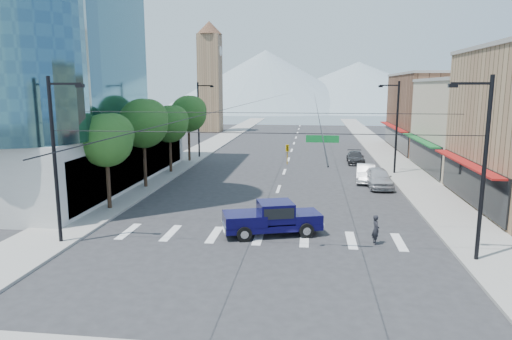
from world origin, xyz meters
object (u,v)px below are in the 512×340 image
(pickup_truck, at_px, (272,218))
(parked_car_near, at_px, (378,178))
(parked_car_mid, at_px, (366,173))
(pedestrian, at_px, (376,230))
(parked_car_far, at_px, (356,157))

(pickup_truck, bearing_deg, parked_car_near, 42.81)
(parked_car_mid, bearing_deg, pickup_truck, -108.33)
(pedestrian, bearing_deg, parked_car_far, -14.58)
(pickup_truck, bearing_deg, parked_car_mid, 48.82)
(pickup_truck, relative_size, parked_car_near, 1.22)
(parked_car_mid, distance_m, parked_car_far, 10.16)
(parked_car_near, xyz_separation_m, parked_car_far, (-0.76, 12.51, -0.18))
(parked_car_near, distance_m, parked_car_far, 12.53)
(pedestrian, xyz_separation_m, parked_car_far, (1.36, 27.13, -0.16))
(parked_car_mid, relative_size, parked_car_far, 1.02)
(pedestrian, relative_size, parked_car_mid, 0.35)
(pickup_truck, relative_size, pedestrian, 3.68)
(parked_car_far, bearing_deg, parked_car_mid, -89.13)
(parked_car_near, height_order, parked_car_far, parked_car_near)
(parked_car_near, relative_size, parked_car_far, 1.08)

